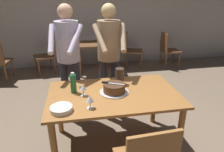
{
  "coord_description": "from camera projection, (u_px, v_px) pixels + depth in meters",
  "views": [
    {
      "loc": [
        -0.4,
        -2.09,
        1.83
      ],
      "look_at": [
        0.01,
        0.16,
        0.9
      ],
      "focal_mm": 32.45,
      "sensor_mm": 36.0,
      "label": 1
    }
  ],
  "objects": [
    {
      "name": "ground_plane",
      "position": [
        113.0,
        144.0,
        2.66
      ],
      "size": [
        14.0,
        14.0,
        0.0
      ],
      "primitive_type": "plane",
      "color": "#7A6651"
    },
    {
      "name": "back_wall",
      "position": [
        90.0,
        14.0,
        5.23
      ],
      "size": [
        10.0,
        0.12,
        2.7
      ],
      "primitive_type": "cube",
      "color": "#BCB7AD",
      "rests_on": "ground_plane"
    },
    {
      "name": "main_dining_table",
      "position": [
        114.0,
        101.0,
        2.42
      ],
      "size": [
        1.52,
        0.94,
        0.75
      ],
      "color": "#9E6633",
      "rests_on": "ground_plane"
    },
    {
      "name": "cake_on_platter",
      "position": [
        114.0,
        89.0,
        2.37
      ],
      "size": [
        0.34,
        0.34,
        0.11
      ],
      "color": "silver",
      "rests_on": "main_dining_table"
    },
    {
      "name": "cake_knife",
      "position": [
        108.0,
        83.0,
        2.36
      ],
      "size": [
        0.25,
        0.13,
        0.02
      ],
      "color": "silver",
      "rests_on": "cake_on_platter"
    },
    {
      "name": "plate_stack",
      "position": [
        61.0,
        109.0,
        2.0
      ],
      "size": [
        0.22,
        0.22,
        0.05
      ],
      "color": "white",
      "rests_on": "main_dining_table"
    },
    {
      "name": "wine_glass_near",
      "position": [
        83.0,
        87.0,
        2.28
      ],
      "size": [
        0.08,
        0.08,
        0.14
      ],
      "color": "silver",
      "rests_on": "main_dining_table"
    },
    {
      "name": "wine_glass_far",
      "position": [
        90.0,
        99.0,
        2.03
      ],
      "size": [
        0.08,
        0.08,
        0.14
      ],
      "color": "silver",
      "rests_on": "main_dining_table"
    },
    {
      "name": "water_bottle",
      "position": [
        73.0,
        83.0,
        2.35
      ],
      "size": [
        0.07,
        0.07,
        0.25
      ],
      "color": "#1E6B38",
      "rests_on": "main_dining_table"
    },
    {
      "name": "hurricane_lamp",
      "position": [
        119.0,
        76.0,
        2.58
      ],
      "size": [
        0.11,
        0.11,
        0.21
      ],
      "color": "black",
      "rests_on": "main_dining_table"
    },
    {
      "name": "person_cutting_cake",
      "position": [
        109.0,
        51.0,
        2.88
      ],
      "size": [
        0.47,
        0.56,
        1.72
      ],
      "color": "#2D2D38",
      "rests_on": "ground_plane"
    },
    {
      "name": "person_standing_beside",
      "position": [
        68.0,
        52.0,
        2.82
      ],
      "size": [
        0.47,
        0.58,
        1.72
      ],
      "color": "#2D2D38",
      "rests_on": "ground_plane"
    },
    {
      "name": "background_table",
      "position": [
        96.0,
        50.0,
        4.9
      ],
      "size": [
        1.0,
        0.7,
        0.74
      ],
      "color": "brown",
      "rests_on": "ground_plane"
    },
    {
      "name": "background_chair_0",
      "position": [
        168.0,
        49.0,
        5.32
      ],
      "size": [
        0.45,
        0.45,
        0.9
      ],
      "color": "brown",
      "rests_on": "ground_plane"
    },
    {
      "name": "background_chair_1",
      "position": [
        47.0,
        53.0,
        4.89
      ],
      "size": [
        0.56,
        0.56,
        0.9
      ],
      "color": "brown",
      "rests_on": "ground_plane"
    },
    {
      "name": "background_chair_2",
      "position": [
        131.0,
        49.0,
        5.31
      ],
      "size": [
        0.54,
        0.54,
        0.9
      ],
      "color": "brown",
      "rests_on": "ground_plane"
    }
  ]
}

